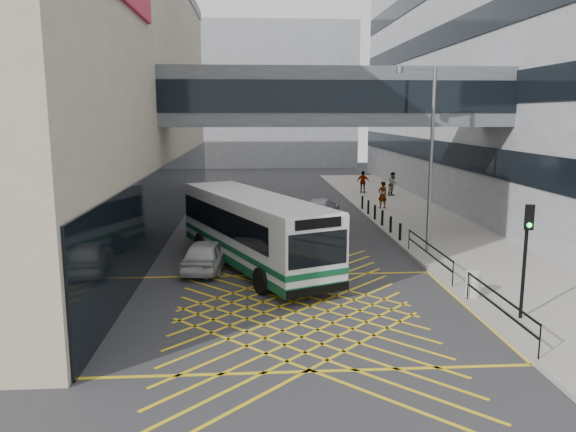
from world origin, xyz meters
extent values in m
plane|color=#333335|center=(0.00, 0.00, 0.00)|extent=(120.00, 120.00, 0.00)
cube|color=black|center=(-5.96, 16.00, 2.00)|extent=(0.10, 41.50, 4.00)
cube|color=black|center=(11.96, 24.00, 4.00)|extent=(0.10, 43.50, 1.60)
cube|color=black|center=(11.96, 24.00, 8.00)|extent=(0.10, 43.50, 1.60)
cube|color=black|center=(11.96, 24.00, 12.00)|extent=(0.10, 43.50, 1.60)
cube|color=gray|center=(-2.00, 60.00, 9.00)|extent=(28.00, 16.00, 18.00)
cube|color=#4E5359|center=(3.00, 12.00, 7.50)|extent=(20.00, 4.00, 3.00)
cube|color=black|center=(3.00, 9.98, 7.50)|extent=(19.50, 0.06, 1.60)
cube|color=black|center=(3.00, 14.02, 7.50)|extent=(19.50, 0.06, 1.60)
cube|color=gray|center=(9.00, 15.00, 0.08)|extent=(6.00, 54.00, 0.16)
cube|color=gold|center=(0.00, 0.00, 0.00)|extent=(12.00, 9.00, 0.01)
cube|color=silver|center=(-1.41, 5.92, 1.73)|extent=(6.83, 11.31, 2.76)
cube|color=#0F4E2D|center=(-1.41, 5.92, 0.53)|extent=(6.88, 11.36, 0.35)
cube|color=#0F4E2D|center=(-1.41, 5.92, 1.07)|extent=(6.90, 11.37, 0.22)
cube|color=black|center=(-1.65, 6.48, 2.09)|extent=(6.32, 10.02, 1.07)
cube|color=black|center=(0.83, 0.79, 1.99)|extent=(2.18, 1.01, 1.22)
cube|color=black|center=(0.84, 0.77, 2.91)|extent=(1.71, 0.79, 0.36)
cube|color=silver|center=(-1.41, 5.92, 3.12)|extent=(6.77, 11.21, 0.10)
cube|color=black|center=(0.84, 0.77, 0.51)|extent=(2.38, 1.11, 0.31)
cube|color=black|center=(-3.66, 11.06, 0.51)|extent=(2.38, 1.11, 0.31)
cylinder|color=black|center=(-1.12, 2.04, 0.51)|extent=(0.67, 1.05, 1.02)
cylinder|color=black|center=(1.24, 3.07, 0.51)|extent=(0.67, 1.05, 1.02)
cylinder|color=black|center=(-3.90, 8.40, 0.51)|extent=(0.67, 1.05, 1.02)
cylinder|color=black|center=(-1.54, 9.43, 0.51)|extent=(0.67, 1.05, 1.02)
imported|color=silver|center=(-3.43, 5.50, 0.69)|extent=(2.32, 4.55, 1.39)
imported|color=black|center=(-3.08, 12.49, 0.64)|extent=(2.57, 4.37, 1.28)
imported|color=#9C9DA4|center=(3.10, 17.87, 0.67)|extent=(3.18, 4.67, 1.34)
cylinder|color=black|center=(7.14, -1.45, 1.73)|extent=(0.14, 0.14, 3.15)
cube|color=black|center=(7.08, -1.64, 3.49)|extent=(0.29, 0.23, 0.79)
sphere|color=#19E533|center=(7.06, -1.73, 3.26)|extent=(0.18, 0.18, 0.15)
cylinder|color=slate|center=(6.96, 7.65, 4.42)|extent=(0.19, 0.19, 8.52)
cube|color=slate|center=(6.11, 7.56, 8.68)|extent=(1.70, 0.30, 0.11)
cylinder|color=slate|center=(5.26, 7.46, 8.59)|extent=(0.33, 0.33, 0.27)
cylinder|color=#ADA89E|center=(6.44, 0.77, 0.62)|extent=(0.53, 0.53, 0.92)
cube|color=black|center=(6.15, -2.00, 1.11)|extent=(0.05, 5.00, 0.05)
cube|color=black|center=(6.15, -2.00, 0.71)|extent=(0.05, 5.00, 0.05)
cube|color=black|center=(6.15, 5.00, 1.11)|extent=(0.05, 6.00, 0.05)
cube|color=black|center=(6.15, 5.00, 0.71)|extent=(0.05, 6.00, 0.05)
cylinder|color=black|center=(6.15, -4.50, 0.66)|extent=(0.04, 0.04, 1.00)
cylinder|color=black|center=(6.15, 0.50, 0.66)|extent=(0.04, 0.04, 1.00)
cylinder|color=black|center=(6.15, 2.00, 0.66)|extent=(0.04, 0.04, 1.00)
cylinder|color=black|center=(6.15, 8.00, 0.66)|extent=(0.04, 0.04, 1.00)
cylinder|color=black|center=(6.25, 10.00, 0.61)|extent=(0.14, 0.14, 0.90)
cylinder|color=black|center=(6.25, 12.00, 0.61)|extent=(0.14, 0.14, 0.90)
cylinder|color=black|center=(6.25, 14.00, 0.61)|extent=(0.14, 0.14, 0.90)
cylinder|color=black|center=(6.25, 16.00, 0.61)|extent=(0.14, 0.14, 0.90)
cylinder|color=black|center=(6.25, 18.00, 0.61)|extent=(0.14, 0.14, 0.90)
cylinder|color=black|center=(6.25, 20.00, 0.61)|extent=(0.14, 0.14, 0.90)
imported|color=gray|center=(7.69, 20.13, 1.10)|extent=(0.88, 0.74, 1.88)
imported|color=gray|center=(9.99, 26.27, 1.10)|extent=(1.04, 1.02, 1.89)
imported|color=gray|center=(7.90, 28.08, 1.07)|extent=(1.18, 0.82, 1.82)
camera|label=1|loc=(-1.47, -18.10, 6.60)|focal=35.00mm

